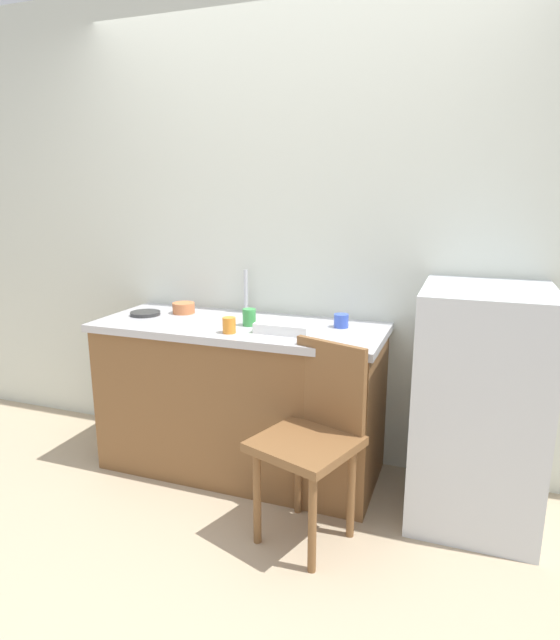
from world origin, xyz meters
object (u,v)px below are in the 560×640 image
(refrigerator, at_px, (479,405))
(cup_orange, at_px, (229,325))
(terracotta_bowl, at_px, (184,308))
(cup_blue, at_px, (341,321))
(chair, at_px, (314,433))
(cup_green, at_px, (249,317))
(dish_tray, at_px, (286,326))
(hotplate, at_px, (145,313))

(refrigerator, height_order, cup_orange, refrigerator)
(terracotta_bowl, height_order, cup_blue, cup_blue)
(chair, height_order, cup_green, cup_green)
(refrigerator, xyz_separation_m, chair, (-0.68, -0.43, -0.06))
(refrigerator, bearing_deg, cup_green, -179.67)
(terracotta_bowl, distance_m, cup_blue, 0.94)
(chair, xyz_separation_m, terracotta_bowl, (-0.96, 0.56, 0.38))
(chair, distance_m, dish_tray, 0.59)
(terracotta_bowl, bearing_deg, cup_green, -16.52)
(chair, xyz_separation_m, cup_blue, (-0.02, 0.55, 0.38))
(dish_tray, relative_size, terracotta_bowl, 2.18)
(terracotta_bowl, height_order, cup_green, cup_green)
(dish_tray, relative_size, cup_blue, 3.67)
(cup_orange, height_order, cup_green, cup_green)
(refrigerator, xyz_separation_m, hotplate, (-1.82, 0.01, 0.30))
(dish_tray, distance_m, cup_blue, 0.30)
(refrigerator, bearing_deg, terracotta_bowl, 175.32)
(dish_tray, bearing_deg, chair, -54.93)
(dish_tray, xyz_separation_m, hotplate, (-0.88, 0.06, -0.02))
(refrigerator, relative_size, chair, 1.26)
(refrigerator, xyz_separation_m, terracotta_bowl, (-1.64, 0.13, 0.32))
(dish_tray, bearing_deg, cup_green, 168.60)
(chair, relative_size, terracotta_bowl, 6.94)
(refrigerator, relative_size, hotplate, 6.59)
(cup_orange, relative_size, cup_green, 0.89)
(chair, distance_m, cup_green, 0.75)
(refrigerator, bearing_deg, hotplate, 179.57)
(cup_orange, height_order, cup_blue, cup_orange)
(refrigerator, bearing_deg, cup_orange, -171.35)
(cup_orange, distance_m, cup_blue, 0.58)
(hotplate, distance_m, cup_blue, 1.13)
(chair, height_order, cup_blue, cup_blue)
(hotplate, xyz_separation_m, cup_blue, (1.12, 0.11, 0.03))
(refrigerator, relative_size, terracotta_bowl, 8.73)
(chair, relative_size, cup_green, 9.91)
(hotplate, distance_m, cup_orange, 0.66)
(cup_orange, xyz_separation_m, cup_green, (0.03, 0.18, 0.00))
(cup_orange, bearing_deg, terracotta_bowl, 144.37)
(terracotta_bowl, height_order, hotplate, terracotta_bowl)
(refrigerator, height_order, cup_blue, refrigerator)
(cup_orange, bearing_deg, cup_blue, 31.27)
(refrigerator, relative_size, cup_green, 12.48)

